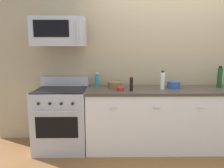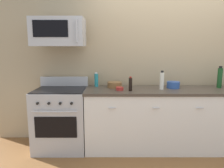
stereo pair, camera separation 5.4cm
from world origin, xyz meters
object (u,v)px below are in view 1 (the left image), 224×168
bottle_wine_green (220,77)px  bowl_wooden_salad (115,85)px  bottle_dish_soap (97,80)px  bowl_blue_mixing (174,85)px  bottle_vinegar_white (162,80)px  bowl_red_small (121,88)px  range_oven (62,118)px  bottle_soy_sauce_dark (131,84)px  microwave (59,32)px

bottle_wine_green → bowl_wooden_salad: bearing=179.4°
bottle_dish_soap → bowl_wooden_salad: size_ratio=1.00×
bottle_dish_soap → bowl_blue_mixing: size_ratio=1.16×
bottle_vinegar_white → bottle_dish_soap: bottle_vinegar_white is taller
bottle_dish_soap → bowl_blue_mixing: bottle_dish_soap is taller
bowl_red_small → range_oven: bearing=174.9°
bowl_blue_mixing → bottle_soy_sauce_dark: bearing=-161.5°
range_oven → bowl_blue_mixing: (1.71, 0.10, 0.50)m
bottle_soy_sauce_dark → bottle_dish_soap: size_ratio=0.91×
bottle_vinegar_white → bowl_wooden_salad: bearing=167.3°
bottle_dish_soap → bowl_wooden_salad: (0.29, -0.10, -0.06)m
range_oven → bottle_wine_green: bearing=2.8°
bowl_wooden_salad → bowl_red_small: 0.23m
bottle_vinegar_white → bowl_red_small: bottle_vinegar_white is taller
microwave → bottle_dish_soap: microwave is taller
bowl_blue_mixing → bowl_red_small: size_ratio=1.74×
bottle_wine_green → bottle_dish_soap: bearing=176.6°
bottle_dish_soap → bowl_red_small: (0.36, -0.31, -0.08)m
bottle_dish_soap → bowl_red_small: bottle_dish_soap is taller
bowl_blue_mixing → bowl_red_small: 0.84m
bottle_dish_soap → bowl_red_small: size_ratio=2.03×
bottle_wine_green → bowl_blue_mixing: bearing=-178.0°
range_oven → microwave: size_ratio=1.44×
microwave → bottle_wine_green: microwave is taller
range_oven → bottle_dish_soap: size_ratio=4.75×
bowl_wooden_salad → range_oven: bearing=-170.4°
bowl_red_small → microwave: bearing=172.0°
range_oven → bottle_vinegar_white: bottle_vinegar_white is taller
bottle_soy_sauce_dark → bottle_vinegar_white: size_ratio=0.74×
range_oven → bottle_vinegar_white: size_ratio=3.84×
bottle_wine_green → bottle_vinegar_white: (-0.92, -0.14, -0.03)m
bottle_dish_soap → bottle_soy_sauce_dark: bearing=-35.3°
range_oven → bottle_vinegar_white: (1.51, -0.02, 0.58)m
bottle_wine_green → bowl_wooden_salad: size_ratio=1.49×
bottle_wine_green → range_oven: bearing=-177.2°
range_oven → bottle_vinegar_white: bearing=-0.7°
bowl_red_small → bottle_wine_green: bearing=7.4°
bottle_vinegar_white → bottle_wine_green: bearing=8.5°
bottle_soy_sauce_dark → bowl_wooden_salad: 0.35m
range_oven → bottle_dish_soap: bottle_dish_soap is taller
range_oven → bowl_blue_mixing: range_oven is taller
microwave → bottle_dish_soap: size_ratio=3.30×
bowl_red_small → bowl_blue_mixing: bearing=11.9°
bottle_soy_sauce_dark → bowl_red_small: size_ratio=1.85×
microwave → bowl_wooden_salad: microwave is taller
bottle_wine_green → bowl_red_small: 1.56m
bottle_wine_green → bowl_blue_mixing: (-0.72, -0.03, -0.11)m
range_oven → bowl_red_small: range_oven is taller
bottle_soy_sauce_dark → bottle_wine_green: (1.39, 0.25, 0.06)m
bottle_vinegar_white → bowl_red_small: size_ratio=2.51×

